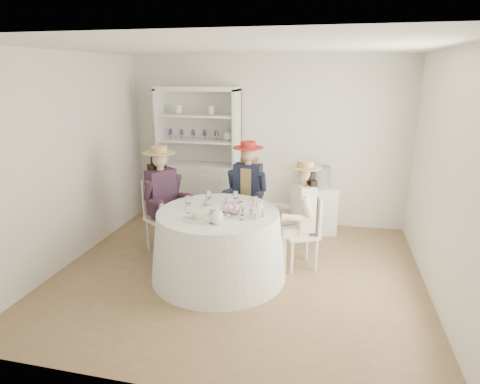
# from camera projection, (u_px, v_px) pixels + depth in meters

# --- Properties ---
(ground) EXTENTS (4.50, 4.50, 0.00)m
(ground) POSITION_uv_depth(u_px,v_px,m) (238.00, 274.00, 5.06)
(ground) COLOR brown
(ground) RESTS_ON ground
(ceiling) EXTENTS (4.50, 4.50, 0.00)m
(ceiling) POSITION_uv_depth(u_px,v_px,m) (238.00, 47.00, 4.28)
(ceiling) COLOR white
(ceiling) RESTS_ON wall_back
(wall_back) EXTENTS (4.50, 0.00, 4.50)m
(wall_back) POSITION_uv_depth(u_px,v_px,m) (266.00, 142.00, 6.53)
(wall_back) COLOR white
(wall_back) RESTS_ON ground
(wall_front) EXTENTS (4.50, 0.00, 4.50)m
(wall_front) POSITION_uv_depth(u_px,v_px,m) (173.00, 236.00, 2.80)
(wall_front) COLOR white
(wall_front) RESTS_ON ground
(wall_left) EXTENTS (0.00, 4.50, 4.50)m
(wall_left) POSITION_uv_depth(u_px,v_px,m) (68.00, 161.00, 5.15)
(wall_left) COLOR white
(wall_left) RESTS_ON ground
(wall_right) EXTENTS (0.00, 4.50, 4.50)m
(wall_right) POSITION_uv_depth(u_px,v_px,m) (447.00, 181.00, 4.19)
(wall_right) COLOR white
(wall_right) RESTS_ON ground
(tea_table) EXTENTS (1.67, 1.67, 0.84)m
(tea_table) POSITION_uv_depth(u_px,v_px,m) (219.00, 244.00, 4.92)
(tea_table) COLOR white
(tea_table) RESTS_ON ground
(hutch) EXTENTS (1.51, 1.00, 2.22)m
(hutch) POSITION_uv_depth(u_px,v_px,m) (200.00, 175.00, 6.71)
(hutch) COLOR silver
(hutch) RESTS_ON ground
(side_table) EXTENTS (0.61, 0.61, 0.74)m
(side_table) POSITION_uv_depth(u_px,v_px,m) (318.00, 209.00, 6.30)
(side_table) COLOR silver
(side_table) RESTS_ON ground
(hatbox) EXTENTS (0.39, 0.39, 0.31)m
(hatbox) POSITION_uv_depth(u_px,v_px,m) (320.00, 176.00, 6.15)
(hatbox) COLOR black
(hatbox) RESTS_ON side_table
(guest_left) EXTENTS (0.64, 0.61, 1.50)m
(guest_left) POSITION_uv_depth(u_px,v_px,m) (163.00, 194.00, 5.47)
(guest_left) COLOR silver
(guest_left) RESTS_ON ground
(guest_mid) EXTENTS (0.55, 0.58, 1.51)m
(guest_mid) POSITION_uv_depth(u_px,v_px,m) (247.00, 187.00, 5.74)
(guest_mid) COLOR silver
(guest_mid) RESTS_ON ground
(guest_right) EXTENTS (0.60, 0.54, 1.41)m
(guest_right) POSITION_uv_depth(u_px,v_px,m) (301.00, 209.00, 5.03)
(guest_right) COLOR silver
(guest_right) RESTS_ON ground
(spare_chair) EXTENTS (0.49, 0.49, 0.97)m
(spare_chair) POSITION_uv_depth(u_px,v_px,m) (213.00, 202.00, 6.17)
(spare_chair) COLOR silver
(spare_chair) RESTS_ON ground
(teacup_a) EXTENTS (0.11, 0.11, 0.07)m
(teacup_a) POSITION_uv_depth(u_px,v_px,m) (207.00, 203.00, 5.00)
(teacup_a) COLOR white
(teacup_a) RESTS_ON tea_table
(teacup_b) EXTENTS (0.09, 0.09, 0.07)m
(teacup_b) POSITION_uv_depth(u_px,v_px,m) (227.00, 201.00, 5.07)
(teacup_b) COLOR white
(teacup_b) RESTS_ON tea_table
(teacup_c) EXTENTS (0.10, 0.10, 0.07)m
(teacup_c) POSITION_uv_depth(u_px,v_px,m) (240.00, 205.00, 4.91)
(teacup_c) COLOR white
(teacup_c) RESTS_ON tea_table
(flower_bowl) EXTENTS (0.29, 0.29, 0.05)m
(flower_bowl) POSITION_uv_depth(u_px,v_px,m) (235.00, 211.00, 4.74)
(flower_bowl) COLOR white
(flower_bowl) RESTS_ON tea_table
(flower_arrangement) EXTENTS (0.18, 0.18, 0.07)m
(flower_arrangement) POSITION_uv_depth(u_px,v_px,m) (231.00, 208.00, 4.66)
(flower_arrangement) COLOR pink
(flower_arrangement) RESTS_ON tea_table
(table_teapot) EXTENTS (0.23, 0.17, 0.17)m
(table_teapot) POSITION_uv_depth(u_px,v_px,m) (217.00, 217.00, 4.40)
(table_teapot) COLOR white
(table_teapot) RESTS_ON tea_table
(sandwich_plate) EXTENTS (0.28, 0.28, 0.06)m
(sandwich_plate) POSITION_uv_depth(u_px,v_px,m) (196.00, 218.00, 4.54)
(sandwich_plate) COLOR white
(sandwich_plate) RESTS_ON tea_table
(cupcake_stand) EXTENTS (0.21, 0.21, 0.20)m
(cupcake_stand) POSITION_uv_depth(u_px,v_px,m) (257.00, 211.00, 4.59)
(cupcake_stand) COLOR white
(cupcake_stand) RESTS_ON tea_table
(stemware_set) EXTENTS (0.84, 0.85, 0.15)m
(stemware_set) POSITION_uv_depth(u_px,v_px,m) (218.00, 205.00, 4.77)
(stemware_set) COLOR white
(stemware_set) RESTS_ON tea_table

